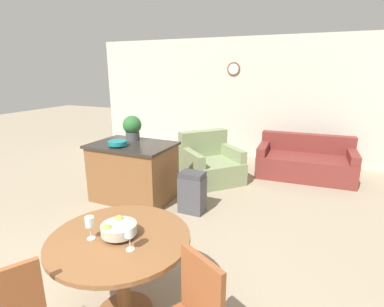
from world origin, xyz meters
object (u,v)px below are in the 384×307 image
(wine_glass_left, at_px, (90,223))
(teal_bowl, at_px, (118,143))
(dining_table, at_px, (121,255))
(wine_glass_right, at_px, (129,233))
(kitchen_island, at_px, (134,171))
(trash_bin, at_px, (192,192))
(armchair, at_px, (210,165))
(couch, at_px, (305,162))
(fruit_bowl, at_px, (119,228))
(potted_plant, at_px, (132,127))

(wine_glass_left, xyz_separation_m, teal_bowl, (-1.22, 1.93, 0.07))
(dining_table, relative_size, wine_glass_right, 6.01)
(kitchen_island, xyz_separation_m, teal_bowl, (-0.10, -0.22, 0.50))
(kitchen_island, height_order, trash_bin, kitchen_island)
(teal_bowl, xyz_separation_m, armchair, (0.91, 1.49, -0.66))
(armchair, bearing_deg, dining_table, -129.64)
(dining_table, xyz_separation_m, couch, (1.10, 4.26, -0.31))
(fruit_bowl, distance_m, trash_bin, 2.07)
(teal_bowl, bearing_deg, potted_plant, 94.90)
(dining_table, distance_m, wine_glass_right, 0.37)
(wine_glass_left, xyz_separation_m, kitchen_island, (-1.12, 2.14, -0.43))
(fruit_bowl, height_order, trash_bin, fruit_bowl)
(wine_glass_left, bearing_deg, potted_plant, 118.00)
(fruit_bowl, bearing_deg, couch, 75.47)
(wine_glass_left, relative_size, wine_glass_right, 1.00)
(teal_bowl, bearing_deg, armchair, 58.66)
(trash_bin, bearing_deg, teal_bowl, -171.35)
(dining_table, distance_m, fruit_bowl, 0.24)
(wine_glass_right, bearing_deg, trash_bin, 102.03)
(kitchen_island, height_order, couch, kitchen_island)
(couch, relative_size, armchair, 1.35)
(dining_table, xyz_separation_m, armchair, (-0.49, 3.30, -0.28))
(wine_glass_right, relative_size, couch, 0.10)
(potted_plant, bearing_deg, trash_bin, -12.69)
(dining_table, bearing_deg, armchair, 98.43)
(kitchen_island, bearing_deg, teal_bowl, -114.20)
(kitchen_island, height_order, armchair, kitchen_island)
(wine_glass_left, distance_m, couch, 4.60)
(kitchen_island, relative_size, couch, 0.70)
(wine_glass_left, distance_m, armchair, 3.48)
(potted_plant, distance_m, couch, 3.34)
(kitchen_island, height_order, potted_plant, potted_plant)
(wine_glass_left, relative_size, couch, 0.10)
(potted_plant, bearing_deg, armchair, 48.14)
(fruit_bowl, xyz_separation_m, kitchen_island, (-1.30, 2.03, -0.37))
(wine_glass_left, bearing_deg, fruit_bowl, 32.45)
(kitchen_island, bearing_deg, armchair, 57.53)
(fruit_bowl, height_order, wine_glass_right, wine_glass_right)
(trash_bin, bearing_deg, couch, 58.98)
(trash_bin, xyz_separation_m, armchair, (-0.22, 1.32, -0.00))
(potted_plant, xyz_separation_m, couch, (2.54, 2.01, -0.84))
(potted_plant, bearing_deg, kitchen_island, -58.22)
(fruit_bowl, relative_size, armchair, 0.21)
(wine_glass_left, relative_size, trash_bin, 0.31)
(wine_glass_right, relative_size, kitchen_island, 0.15)
(teal_bowl, bearing_deg, kitchen_island, 65.80)
(dining_table, xyz_separation_m, trash_bin, (-0.26, 1.98, -0.28))
(kitchen_island, bearing_deg, trash_bin, -2.51)
(wine_glass_left, bearing_deg, teal_bowl, 122.32)
(fruit_bowl, xyz_separation_m, teal_bowl, (-1.40, 1.81, 0.14))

